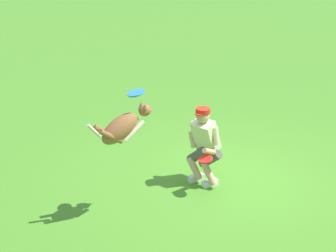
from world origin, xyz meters
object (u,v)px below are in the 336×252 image
(frisbee_flying, at_px, (136,93))
(frisbee_held, at_px, (205,159))
(dog, at_px, (123,127))
(person, at_px, (204,143))

(frisbee_flying, height_order, frisbee_held, frisbee_flying)
(dog, height_order, frisbee_flying, frisbee_flying)
(frisbee_held, bearing_deg, person, -120.54)
(person, bearing_deg, dog, -10.39)
(frisbee_flying, distance_m, frisbee_held, 1.61)
(person, distance_m, frisbee_flying, 1.71)
(person, bearing_deg, frisbee_flying, -9.44)
(person, relative_size, dog, 1.31)
(dog, relative_size, frisbee_held, 4.43)
(person, xyz_separation_m, frisbee_held, (0.20, 0.33, -0.09))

